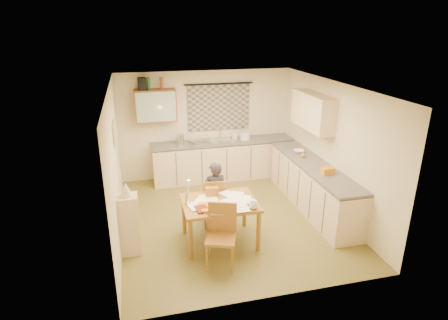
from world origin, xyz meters
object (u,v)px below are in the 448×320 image
object	(u,v)px
stove	(335,207)
person	(215,194)
shelf_stand	(129,225)
counter_back	(224,160)
counter_right	(312,186)
chair_far	(214,210)
dining_table	(220,222)

from	to	relation	value
stove	person	size ratio (longest dim) A/B	0.72
stove	shelf_stand	bearing A→B (deg)	177.97
stove	counter_back	bearing A→B (deg)	115.95
counter_right	stove	distance (m)	0.89
stove	person	world-z (taller)	person
stove	chair_far	xyz separation A→B (m)	(-2.05, 0.69, -0.16)
dining_table	shelf_stand	bearing A→B (deg)	179.27
dining_table	counter_back	bearing A→B (deg)	75.58
counter_back	chair_far	bearing A→B (deg)	-108.37
counter_right	dining_table	world-z (taller)	counter_right
counter_back	stove	world-z (taller)	counter_back
shelf_stand	counter_back	bearing A→B (deg)	50.48
counter_right	chair_far	world-z (taller)	counter_right
counter_back	counter_right	distance (m)	2.32
stove	shelf_stand	distance (m)	3.54
counter_right	dining_table	bearing A→B (deg)	-158.98
person	stove	bearing A→B (deg)	162.57
counter_back	dining_table	distance (m)	2.79
chair_far	person	bearing A→B (deg)	129.34
stove	chair_far	size ratio (longest dim) A/B	0.96
counter_back	stove	distance (m)	3.09
counter_right	shelf_stand	size ratio (longest dim) A/B	2.94
dining_table	counter_right	bearing A→B (deg)	21.76
counter_back	counter_right	world-z (taller)	same
counter_right	shelf_stand	bearing A→B (deg)	-167.85
stove	chair_far	bearing A→B (deg)	161.39
person	shelf_stand	bearing A→B (deg)	20.42
counter_right	chair_far	distance (m)	2.06
counter_back	person	world-z (taller)	person
person	counter_right	bearing A→B (deg)	-173.05
stove	person	xyz separation A→B (m)	(-2.03, 0.67, 0.17)
counter_right	dining_table	size ratio (longest dim) A/B	2.40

